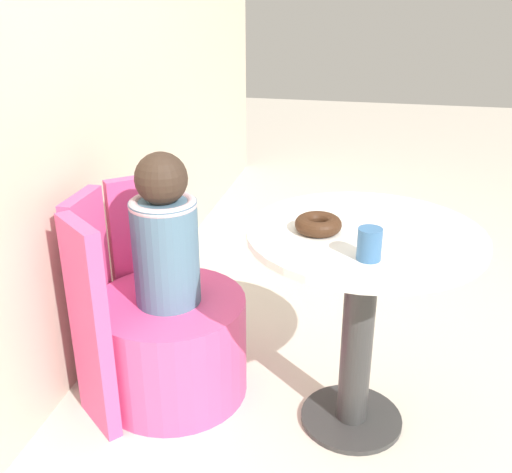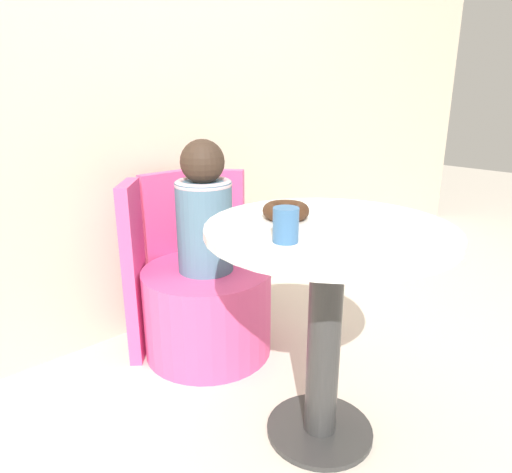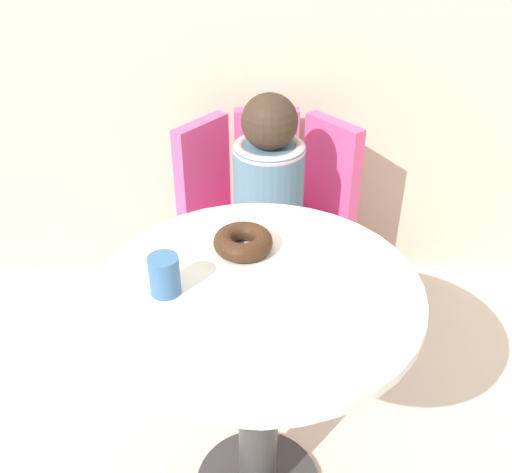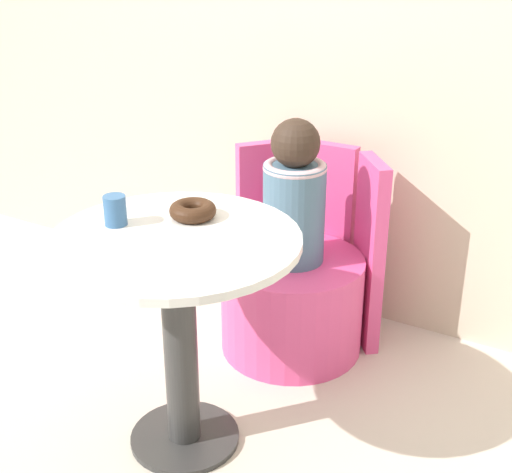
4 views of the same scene
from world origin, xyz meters
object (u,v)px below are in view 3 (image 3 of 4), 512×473
object	(u,v)px
child_figure	(269,180)
cup	(164,275)
round_table	(258,351)
tub_chair	(267,288)
donut	(243,242)

from	to	relation	value
child_figure	cup	xyz separation A→B (m)	(-0.24, -0.67, 0.13)
round_table	child_figure	distance (m)	0.67
tub_chair	donut	bearing A→B (deg)	-98.36
donut	cup	world-z (taller)	cup
tub_chair	cup	distance (m)	0.92
round_table	child_figure	size ratio (longest dim) A/B	1.35
tub_chair	donut	xyz separation A→B (m)	(-0.08, -0.52, 0.55)
child_figure	donut	distance (m)	0.54
round_table	cup	bearing A→B (deg)	-175.66
round_table	child_figure	xyz separation A→B (m)	(0.04, 0.66, 0.10)
child_figure	donut	xyz separation A→B (m)	(-0.08, -0.52, 0.11)
round_table	cup	world-z (taller)	cup
child_figure	cup	world-z (taller)	child_figure
tub_chair	donut	size ratio (longest dim) A/B	3.82
round_table	tub_chair	xyz separation A→B (m)	(0.04, 0.66, -0.33)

